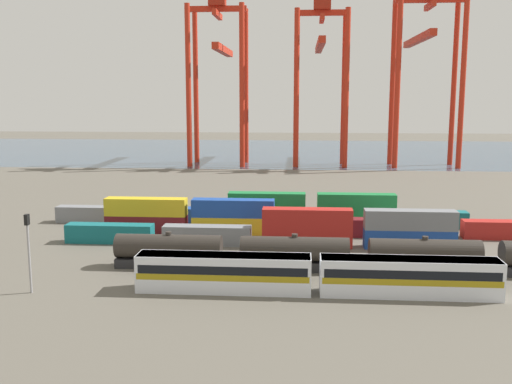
% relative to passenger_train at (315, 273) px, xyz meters
% --- Properties ---
extents(ground_plane, '(420.00, 420.00, 0.00)m').
position_rel_passenger_train_xyz_m(ground_plane, '(2.85, 61.44, -2.14)').
color(ground_plane, '#5B564C').
extents(harbour_water, '(400.00, 110.00, 0.01)m').
position_rel_passenger_train_xyz_m(harbour_water, '(2.85, 158.28, -2.14)').
color(harbour_water, '#384C60').
rests_on(harbour_water, ground_plane).
extents(passenger_train, '(37.14, 3.14, 3.90)m').
position_rel_passenger_train_xyz_m(passenger_train, '(0.00, 0.00, 0.00)').
color(passenger_train, silver).
rests_on(passenger_train, ground_plane).
extents(freight_tank_row, '(57.38, 2.85, 4.31)m').
position_rel_passenger_train_xyz_m(freight_tank_row, '(5.21, 8.13, -0.11)').
color(freight_tank_row, '#232326').
rests_on(freight_tank_row, ground_plane).
extents(signal_mast, '(0.36, 0.60, 8.30)m').
position_rel_passenger_train_xyz_m(signal_mast, '(-29.35, -2.10, 3.19)').
color(signal_mast, gray).
rests_on(signal_mast, ground_plane).
extents(shipping_container_0, '(12.10, 2.44, 2.60)m').
position_rel_passenger_train_xyz_m(shipping_container_0, '(-28.02, 19.22, -0.84)').
color(shipping_container_0, '#146066').
rests_on(shipping_container_0, ground_plane).
extents(shipping_container_1, '(12.10, 2.44, 2.60)m').
position_rel_passenger_train_xyz_m(shipping_container_1, '(-14.35, 19.22, -0.84)').
color(shipping_container_1, slate).
rests_on(shipping_container_1, ground_plane).
extents(shipping_container_2, '(12.10, 2.44, 2.60)m').
position_rel_passenger_train_xyz_m(shipping_container_2, '(-0.68, 19.22, -0.84)').
color(shipping_container_2, '#AD211C').
rests_on(shipping_container_2, ground_plane).
extents(shipping_container_3, '(12.10, 2.44, 2.60)m').
position_rel_passenger_train_xyz_m(shipping_container_3, '(-0.68, 19.22, 1.76)').
color(shipping_container_3, '#AD211C').
rests_on(shipping_container_3, shipping_container_2).
extents(shipping_container_4, '(12.10, 2.44, 2.60)m').
position_rel_passenger_train_xyz_m(shipping_container_4, '(12.99, 19.22, -0.84)').
color(shipping_container_4, '#1C4299').
rests_on(shipping_container_4, ground_plane).
extents(shipping_container_5, '(12.10, 2.44, 2.60)m').
position_rel_passenger_train_xyz_m(shipping_container_5, '(12.99, 19.22, 1.76)').
color(shipping_container_5, slate).
rests_on(shipping_container_5, shipping_container_4).
extents(shipping_container_6, '(12.10, 2.44, 2.60)m').
position_rel_passenger_train_xyz_m(shipping_container_6, '(-24.53, 25.62, -0.84)').
color(shipping_container_6, maroon).
rests_on(shipping_container_6, ground_plane).
extents(shipping_container_7, '(12.10, 2.44, 2.60)m').
position_rel_passenger_train_xyz_m(shipping_container_7, '(-24.53, 25.62, 1.76)').
color(shipping_container_7, gold).
rests_on(shipping_container_7, shipping_container_6).
extents(shipping_container_8, '(12.10, 2.44, 2.60)m').
position_rel_passenger_train_xyz_m(shipping_container_8, '(-11.49, 25.62, -0.84)').
color(shipping_container_8, gold).
rests_on(shipping_container_8, ground_plane).
extents(shipping_container_9, '(12.10, 2.44, 2.60)m').
position_rel_passenger_train_xyz_m(shipping_container_9, '(-11.49, 25.62, 1.76)').
color(shipping_container_9, '#1C4299').
rests_on(shipping_container_9, shipping_container_8).
extents(shipping_container_10, '(12.10, 2.44, 2.60)m').
position_rel_passenger_train_xyz_m(shipping_container_10, '(1.55, 25.62, -0.84)').
color(shipping_container_10, maroon).
rests_on(shipping_container_10, ground_plane).
extents(shipping_container_11, '(12.10, 2.44, 2.60)m').
position_rel_passenger_train_xyz_m(shipping_container_11, '(14.60, 25.62, -0.84)').
color(shipping_container_11, silver).
rests_on(shipping_container_11, ground_plane).
extents(shipping_container_12, '(12.10, 2.44, 2.60)m').
position_rel_passenger_train_xyz_m(shipping_container_12, '(27.64, 25.62, -0.84)').
color(shipping_container_12, '#AD211C').
rests_on(shipping_container_12, ground_plane).
extents(shipping_container_15, '(12.10, 2.44, 2.60)m').
position_rel_passenger_train_xyz_m(shipping_container_15, '(-34.80, 32.02, -0.84)').
color(shipping_container_15, slate).
rests_on(shipping_container_15, ground_plane).
extents(shipping_container_16, '(12.10, 2.44, 2.60)m').
position_rel_passenger_train_xyz_m(shipping_container_16, '(-20.85, 32.02, -0.84)').
color(shipping_container_16, '#1C4299').
rests_on(shipping_container_16, ground_plane).
extents(shipping_container_17, '(12.10, 2.44, 2.60)m').
position_rel_passenger_train_xyz_m(shipping_container_17, '(-6.89, 32.02, -0.84)').
color(shipping_container_17, silver).
rests_on(shipping_container_17, ground_plane).
extents(shipping_container_18, '(12.10, 2.44, 2.60)m').
position_rel_passenger_train_xyz_m(shipping_container_18, '(-6.89, 32.02, 1.76)').
color(shipping_container_18, '#197538').
rests_on(shipping_container_18, shipping_container_17).
extents(shipping_container_19, '(12.10, 2.44, 2.60)m').
position_rel_passenger_train_xyz_m(shipping_container_19, '(7.07, 32.02, -0.84)').
color(shipping_container_19, '#197538').
rests_on(shipping_container_19, ground_plane).
extents(shipping_container_20, '(12.10, 2.44, 2.60)m').
position_rel_passenger_train_xyz_m(shipping_container_20, '(7.07, 32.02, 1.76)').
color(shipping_container_20, '#197538').
rests_on(shipping_container_20, shipping_container_19).
extents(shipping_container_21, '(6.04, 2.44, 2.60)m').
position_rel_passenger_train_xyz_m(shipping_container_21, '(21.02, 32.02, -0.84)').
color(shipping_container_21, '#146066').
rests_on(shipping_container_21, ground_plane).
extents(gantry_crane_west, '(16.92, 36.31, 48.98)m').
position_rel_passenger_train_xyz_m(gantry_crane_west, '(-26.10, 116.97, 27.22)').
color(gantry_crane_west, red).
rests_on(gantry_crane_west, ground_plane).
extents(gantry_crane_central, '(15.61, 40.69, 47.58)m').
position_rel_passenger_train_xyz_m(gantry_crane_central, '(3.90, 117.87, 27.04)').
color(gantry_crane_central, red).
rests_on(gantry_crane_central, ground_plane).
extents(gantry_crane_east, '(19.31, 41.86, 50.78)m').
position_rel_passenger_train_xyz_m(gantry_crane_east, '(33.91, 117.86, 28.84)').
color(gantry_crane_east, red).
rests_on(gantry_crane_east, ground_plane).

